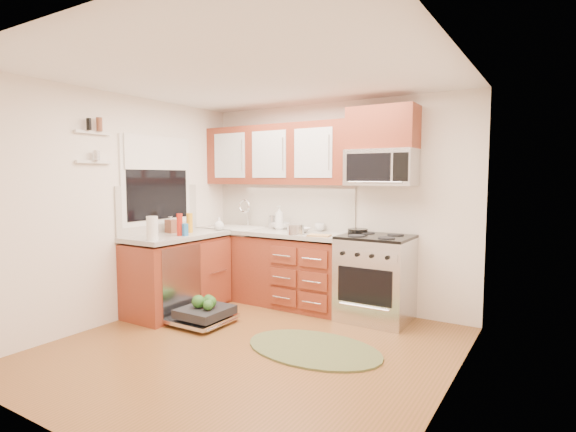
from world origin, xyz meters
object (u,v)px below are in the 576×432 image
Objects in this scene: cup at (320,227)px; paper_towel_roll at (152,228)px; microwave at (381,167)px; cutting_board at (319,235)px; upper_cabinets at (277,155)px; bowl_b at (281,226)px; dishwasher at (202,315)px; skillet at (358,231)px; bowl_a at (300,230)px; range at (375,278)px; sink at (237,237)px; stock_pot at (296,229)px; rug at (313,349)px.

paper_towel_roll is at bearing -123.68° from cup.
microwave is 3.02× the size of cutting_board.
microwave is 1.10m from cup.
upper_cabinets reaches higher than bowl_b.
upper_cabinets reaches higher than cup.
upper_cabinets is 1.29m from cutting_board.
upper_cabinets is 16.36× the size of cup.
bowl_b is (0.57, 1.62, -0.09)m from paper_towel_roll.
upper_cabinets reaches higher than paper_towel_roll.
cup is (1.11, 1.67, -0.08)m from paper_towel_roll.
microwave is 1.09× the size of dishwasher.
skillet reaches higher than bowl_a.
cutting_board is 0.85m from bowl_b.
bowl_b reaches higher than range.
sink is 1.15m from cup.
dishwasher is 1.42m from stock_pot.
cup is at bearing 5.28° from bowl_b.
sink is at bearing 109.20° from dishwasher.
bowl_a is (-0.68, -0.17, -0.02)m from skillet.
cutting_board is at bearing 0.00° from stock_pot.
range is 1.95m from dishwasher.
paper_towel_roll is (-1.33, -1.24, 0.12)m from cutting_board.
stock_pot reaches higher than dishwasher.
skillet is at bearing 47.98° from cutting_board.
bowl_b is at bearing 153.89° from bowl_a.
rug is 5.55× the size of bowl_a.
bowl_b is (-1.36, 0.05, -0.74)m from microwave.
upper_cabinets reaches higher than microwave.
cup is at bearing 171.86° from skillet.
upper_cabinets is 1.21m from sink.
rug is 2.08m from paper_towel_roll.
rug is at bearing -47.58° from bowl_b.
microwave is 2.93× the size of paper_towel_roll.
rug is 5.25× the size of cutting_board.
range is 4.09× the size of skillet.
sink is at bearing 171.46° from cutting_board.
microwave reaches higher than cup.
bowl_b reaches higher than skillet.
upper_cabinets is at bearing 83.96° from dishwasher.
stock_pot is at bearing -73.44° from bowl_a.
range is 1.24m from rug.
dishwasher is (-1.54, -1.25, -1.60)m from microwave.
paper_towel_roll is (-1.65, -1.59, 0.08)m from skillet.
bowl_b is 0.54m from cup.
bowl_a is (-0.80, 1.11, 0.94)m from rug.
microwave is at bearing 90.00° from range.
rug is 10.55× the size of cup.
bowl_a is at bearing -178.65° from range.
range is at bearing 0.30° from sink.
dishwasher is 3.02× the size of skillet.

